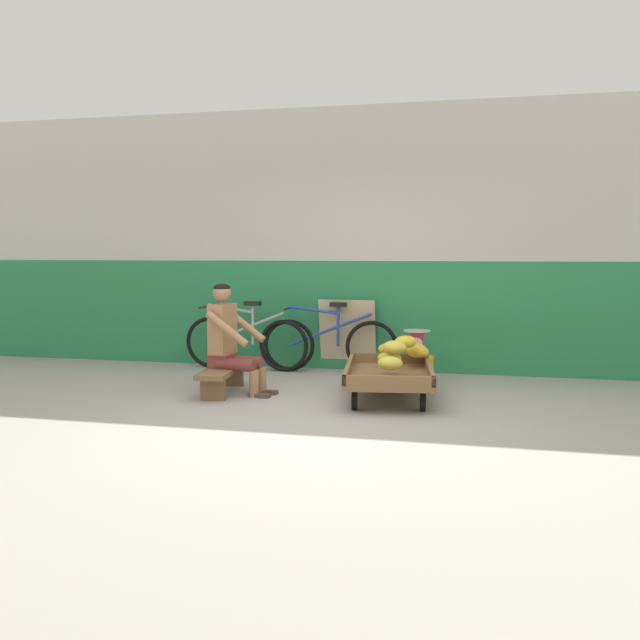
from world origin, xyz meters
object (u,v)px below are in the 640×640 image
at_px(bicycle_near_left, 245,341).
at_px(sign_board, 347,335).
at_px(bicycle_far_left, 330,343).
at_px(low_bench, 223,374).
at_px(shopping_bag, 410,377).
at_px(banana_cart, 389,376).
at_px(plastic_crate, 417,369).
at_px(vendor_seated, 230,339).
at_px(weighing_scale, 417,342).

height_order(bicycle_near_left, sign_board, sign_board).
bearing_deg(sign_board, bicycle_far_left, -136.78).
relative_size(low_bench, shopping_bag, 4.69).
relative_size(banana_cart, bicycle_near_left, 0.93).
xyz_separation_m(banana_cart, plastic_crate, (0.18, 0.99, -0.09)).
xyz_separation_m(plastic_crate, bicycle_far_left, (-1.11, 0.45, 0.20)).
bearing_deg(vendor_seated, weighing_scale, 30.33).
height_order(low_bench, shopping_bag, low_bench).
bearing_deg(bicycle_far_left, low_bench, -118.13).
distance_m(plastic_crate, sign_board, 1.15).
relative_size(low_bench, sign_board, 1.27).
distance_m(bicycle_far_left, shopping_bag, 1.37).
distance_m(vendor_seated, plastic_crate, 2.15).
xyz_separation_m(banana_cart, vendor_seated, (-1.64, -0.08, 0.33)).
xyz_separation_m(weighing_scale, sign_board, (-0.92, 0.62, -0.01)).
xyz_separation_m(bicycle_near_left, shopping_bag, (2.14, -0.77, -0.23)).
xyz_separation_m(weighing_scale, shopping_bag, (-0.03, -0.37, -0.33)).
xyz_separation_m(weighing_scale, bicycle_near_left, (-2.17, 0.39, -0.10)).
distance_m(weighing_scale, sign_board, 1.11).
height_order(weighing_scale, shopping_bag, weighing_scale).
xyz_separation_m(vendor_seated, sign_board, (0.90, 1.69, -0.13)).
bearing_deg(plastic_crate, low_bench, -151.04).
bearing_deg(shopping_bag, bicycle_far_left, 142.66).
height_order(low_bench, weighing_scale, weighing_scale).
bearing_deg(low_bench, plastic_crate, 28.96).
bearing_deg(bicycle_near_left, plastic_crate, -10.25).
relative_size(banana_cart, bicycle_far_left, 0.93).
bearing_deg(low_bench, sign_board, 59.46).
distance_m(vendor_seated, bicycle_near_left, 1.52).
bearing_deg(low_bench, bicycle_near_left, 100.42).
xyz_separation_m(plastic_crate, sign_board, (-0.92, 0.62, 0.29)).
height_order(banana_cart, bicycle_near_left, bicycle_near_left).
xyz_separation_m(banana_cart, weighing_scale, (0.18, 0.99, 0.21)).
bearing_deg(bicycle_far_left, shopping_bag, -37.34).
distance_m(low_bench, weighing_scale, 2.19).
xyz_separation_m(vendor_seated, plastic_crate, (1.82, 1.07, -0.42)).
xyz_separation_m(banana_cart, low_bench, (-1.73, -0.06, -0.04)).
height_order(banana_cart, weighing_scale, weighing_scale).
distance_m(bicycle_far_left, sign_board, 0.27).
bearing_deg(bicycle_far_left, vendor_seated, -115.32).
height_order(plastic_crate, weighing_scale, weighing_scale).
bearing_deg(banana_cart, bicycle_near_left, 145.26).
relative_size(plastic_crate, bicycle_far_left, 0.22).
bearing_deg(sign_board, low_bench, -120.54).
relative_size(vendor_seated, plastic_crate, 3.17).
bearing_deg(vendor_seated, plastic_crate, 30.36).
relative_size(vendor_seated, shopping_bag, 4.75).
relative_size(bicycle_near_left, shopping_bag, 6.91).
height_order(vendor_seated, sign_board, vendor_seated).
height_order(vendor_seated, bicycle_far_left, vendor_seated).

